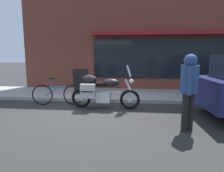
% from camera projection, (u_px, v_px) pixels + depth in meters
% --- Properties ---
extents(ground_plane, '(80.00, 80.00, 0.00)m').
position_uv_depth(ground_plane, '(89.00, 110.00, 6.14)').
color(ground_plane, '#2A2A2A').
extents(touring_motorcycle, '(2.20, 0.64, 1.39)m').
position_uv_depth(touring_motorcycle, '(101.00, 90.00, 6.24)').
color(touring_motorcycle, black).
rests_on(touring_motorcycle, ground_plane).
extents(parked_bicycle, '(1.74, 0.48, 0.94)m').
position_uv_depth(parked_bicycle, '(58.00, 94.00, 6.75)').
color(parked_bicycle, black).
rests_on(parked_bicycle, ground_plane).
extents(pedestrian_walking, '(0.46, 0.55, 1.71)m').
position_uv_depth(pedestrian_walking, '(189.00, 83.00, 4.30)').
color(pedestrian_walking, black).
rests_on(pedestrian_walking, ground_plane).
extents(sandwich_board_sign, '(0.55, 0.43, 1.02)m').
position_uv_depth(sandwich_board_sign, '(81.00, 81.00, 8.07)').
color(sandwich_board_sign, black).
rests_on(sandwich_board_sign, sidewalk_curb).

